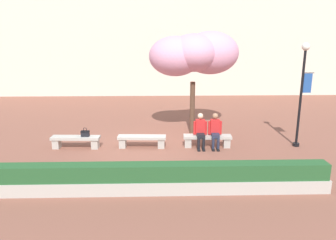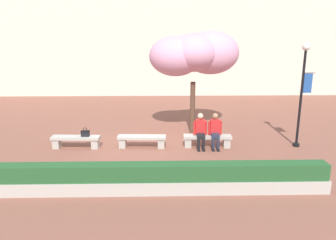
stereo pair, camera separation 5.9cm
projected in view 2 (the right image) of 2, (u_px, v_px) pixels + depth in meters
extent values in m
plane|color=brown|center=(142.00, 147.00, 12.22)|extent=(100.00, 100.00, 0.00)
cube|color=beige|center=(150.00, 27.00, 23.58)|extent=(28.00, 4.00, 9.33)
cube|color=#ADA89E|center=(76.00, 138.00, 12.07)|extent=(1.80, 0.50, 0.10)
cube|color=#ADA89E|center=(57.00, 143.00, 12.14)|extent=(0.26, 0.35, 0.35)
cube|color=#ADA89E|center=(95.00, 144.00, 12.11)|extent=(0.26, 0.35, 0.35)
cube|color=#ADA89E|center=(142.00, 137.00, 12.12)|extent=(1.80, 0.50, 0.10)
cube|color=#ADA89E|center=(123.00, 143.00, 12.19)|extent=(0.26, 0.35, 0.35)
cube|color=#ADA89E|center=(161.00, 143.00, 12.16)|extent=(0.26, 0.35, 0.35)
cube|color=#ADA89E|center=(207.00, 137.00, 12.18)|extent=(1.80, 0.50, 0.10)
cube|color=#ADA89E|center=(188.00, 142.00, 12.25)|extent=(0.26, 0.35, 0.35)
cube|color=#ADA89E|center=(226.00, 143.00, 12.22)|extent=(0.26, 0.35, 0.35)
cube|color=black|center=(199.00, 150.00, 11.86)|extent=(0.10, 0.22, 0.06)
cylinder|color=black|center=(199.00, 144.00, 11.86)|extent=(0.10, 0.10, 0.42)
cube|color=black|center=(204.00, 150.00, 11.86)|extent=(0.10, 0.22, 0.06)
cylinder|color=black|center=(204.00, 144.00, 11.86)|extent=(0.10, 0.10, 0.42)
cube|color=black|center=(201.00, 135.00, 11.97)|extent=(0.28, 0.40, 0.12)
cube|color=red|center=(200.00, 127.00, 12.12)|extent=(0.34, 0.22, 0.54)
sphere|color=beige|center=(200.00, 116.00, 12.02)|extent=(0.21, 0.21, 0.21)
cylinder|color=red|center=(195.00, 128.00, 12.10)|extent=(0.09, 0.09, 0.50)
cylinder|color=red|center=(206.00, 128.00, 12.11)|extent=(0.09, 0.09, 0.50)
cube|color=black|center=(213.00, 150.00, 11.87)|extent=(0.11, 0.23, 0.06)
cylinder|color=#23283D|center=(213.00, 144.00, 11.88)|extent=(0.10, 0.10, 0.42)
cube|color=black|center=(218.00, 150.00, 11.87)|extent=(0.11, 0.23, 0.06)
cylinder|color=#23283D|center=(218.00, 144.00, 11.87)|extent=(0.10, 0.10, 0.42)
cube|color=#23283D|center=(215.00, 135.00, 11.98)|extent=(0.30, 0.41, 0.12)
cube|color=red|center=(215.00, 127.00, 12.13)|extent=(0.35, 0.24, 0.54)
sphere|color=#A37556|center=(215.00, 116.00, 12.03)|extent=(0.21, 0.21, 0.21)
cylinder|color=red|center=(209.00, 128.00, 12.13)|extent=(0.09, 0.09, 0.50)
cylinder|color=red|center=(221.00, 128.00, 12.11)|extent=(0.09, 0.09, 0.50)
cube|color=black|center=(85.00, 134.00, 12.02)|extent=(0.30, 0.14, 0.22)
cube|color=black|center=(85.00, 131.00, 11.99)|extent=(0.30, 0.15, 0.04)
torus|color=black|center=(85.00, 129.00, 11.98)|extent=(0.14, 0.02, 0.14)
cylinder|color=#513828|center=(193.00, 108.00, 13.84)|extent=(0.21, 0.21, 2.19)
ellipsoid|color=pink|center=(194.00, 53.00, 13.27)|extent=(2.04, 2.21, 1.53)
ellipsoid|color=pink|center=(175.00, 56.00, 13.30)|extent=(2.15, 2.08, 1.61)
ellipsoid|color=pink|center=(211.00, 53.00, 13.56)|extent=(2.35, 2.04, 1.76)
cylinder|color=black|center=(296.00, 145.00, 12.34)|extent=(0.24, 0.24, 0.12)
cylinder|color=black|center=(301.00, 100.00, 11.91)|extent=(0.09, 0.09, 3.54)
sphere|color=white|center=(306.00, 47.00, 11.44)|extent=(0.28, 0.28, 0.28)
cylinder|color=black|center=(309.00, 73.00, 11.67)|extent=(0.40, 0.02, 0.02)
cube|color=#234C93|center=(308.00, 83.00, 11.76)|extent=(0.30, 0.02, 0.70)
cube|color=#ADA89E|center=(135.00, 186.00, 8.66)|extent=(10.29, 0.50, 0.36)
cube|color=#235128|center=(134.00, 172.00, 8.56)|extent=(10.19, 0.44, 0.44)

